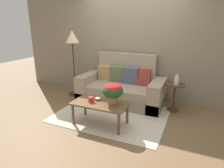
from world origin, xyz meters
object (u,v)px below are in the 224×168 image
object	(u,v)px
side_table	(174,92)
table_vase	(177,80)
coffee_table	(100,105)
potted_plant	(113,91)
floor_lamp	(73,43)
coffee_mug	(91,99)
couch	(122,88)
snack_bowl	(98,98)

from	to	relation	value
side_table	table_vase	bearing A→B (deg)	-36.75
coffee_table	potted_plant	world-z (taller)	potted_plant
side_table	floor_lamp	world-z (taller)	floor_lamp
coffee_table	coffee_mug	xyz separation A→B (m)	(-0.17, -0.03, 0.10)
side_table	coffee_mug	distance (m)	1.80
potted_plant	couch	bearing A→B (deg)	103.12
coffee_table	snack_bowl	bearing A→B (deg)	132.95
coffee_mug	coffee_table	bearing A→B (deg)	11.14
couch	coffee_mug	size ratio (longest dim) A/B	14.22
side_table	table_vase	size ratio (longest dim) A/B	2.74
floor_lamp	table_vase	bearing A→B (deg)	-0.17
couch	coffee_table	bearing A→B (deg)	-88.11
coffee_table	potted_plant	distance (m)	0.38
coffee_mug	snack_bowl	size ratio (longest dim) A/B	1.25
couch	coffee_mug	world-z (taller)	couch
couch	side_table	world-z (taller)	couch
side_table	table_vase	xyz separation A→B (m)	(0.02, -0.01, 0.28)
coffee_table	potted_plant	xyz separation A→B (m)	(0.23, 0.06, 0.29)
side_table	snack_bowl	bearing A→B (deg)	-139.62
floor_lamp	table_vase	world-z (taller)	floor_lamp
potted_plant	coffee_mug	distance (m)	0.45
coffee_table	table_vase	bearing A→B (deg)	44.14
couch	coffee_table	xyz separation A→B (m)	(0.04, -1.21, 0.05)
potted_plant	table_vase	bearing A→B (deg)	48.61
coffee_table	floor_lamp	bearing A→B (deg)	139.14
coffee_table	potted_plant	bearing A→B (deg)	15.46
floor_lamp	table_vase	distance (m)	2.62
couch	floor_lamp	bearing A→B (deg)	-177.79
couch	side_table	xyz separation A→B (m)	(1.21, -0.04, 0.08)
table_vase	couch	bearing A→B (deg)	177.32
coffee_table	coffee_mug	bearing A→B (deg)	-168.86
couch	coffee_table	distance (m)	1.21
table_vase	coffee_table	bearing A→B (deg)	-135.86
floor_lamp	coffee_mug	world-z (taller)	floor_lamp
potted_plant	snack_bowl	distance (m)	0.38
couch	potted_plant	world-z (taller)	couch
coffee_table	floor_lamp	xyz separation A→B (m)	(-1.34, 1.16, 0.97)
coffee_mug	potted_plant	bearing A→B (deg)	13.65
side_table	potted_plant	xyz separation A→B (m)	(-0.94, -1.11, 0.25)
floor_lamp	side_table	bearing A→B (deg)	0.16
side_table	couch	bearing A→B (deg)	177.96
potted_plant	snack_bowl	size ratio (longest dim) A/B	3.32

